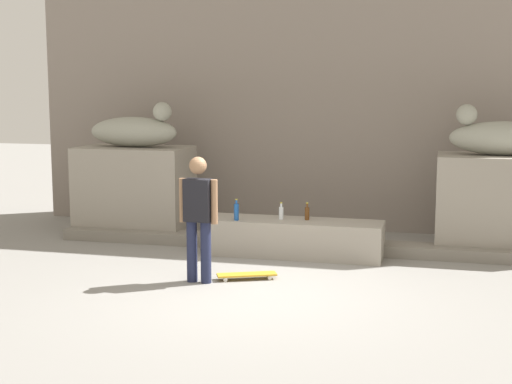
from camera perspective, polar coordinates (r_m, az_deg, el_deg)
The scene contains 13 objects.
ground_plane at distance 9.44m, azimuth 0.30°, elevation -7.76°, with size 40.00×40.00×0.00m, color gray.
facade_wall at distance 13.63m, azimuth 5.13°, elevation 10.05°, with size 10.65×0.60×6.07m, color gray.
pedestal_left at distance 13.17m, azimuth -9.24°, elevation 0.12°, with size 1.91×1.12×1.52m, color gray.
pedestal_right at distance 12.11m, azimuth 18.13°, elevation -0.90°, with size 1.91×1.12×1.52m, color gray.
statue_reclining_left at distance 13.05m, azimuth -9.20°, elevation 4.65°, with size 1.63×0.65×0.78m.
statue_reclining_right at distance 11.99m, azimuth 18.18°, elevation 4.03°, with size 1.62×0.62×0.78m.
ledge_block at distance 11.39m, azimuth 2.91°, elevation -3.53°, with size 2.69×0.72×0.55m, color gray.
skater at distance 9.79m, azimuth -4.42°, elevation -1.66°, with size 0.54×0.23×1.67m.
skateboard at distance 10.08m, azimuth -0.71°, elevation -6.34°, with size 0.81×0.51×0.08m.
bottle_brown at distance 11.36m, azimuth 3.92°, elevation -1.60°, with size 0.07×0.07×0.27m.
bottle_blue at distance 11.30m, azimuth -1.51°, elevation -1.49°, with size 0.07×0.07×0.33m.
bottle_clear at distance 11.39m, azimuth 1.93°, elevation -1.57°, with size 0.07×0.07×0.26m.
stair_step at distance 11.84m, azimuth 3.31°, elevation -4.01°, with size 7.99×0.50×0.18m, color gray.
Camera 1 is at (2.20, -8.80, 2.62)m, focal length 52.37 mm.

